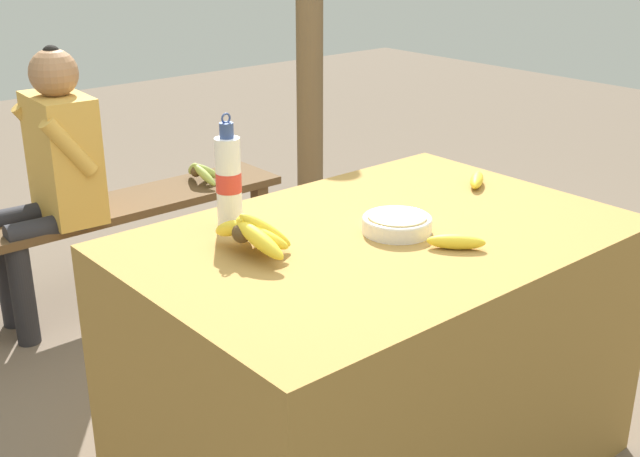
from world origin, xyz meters
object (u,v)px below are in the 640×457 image
(serving_bowl, at_px, (397,223))
(loose_banana_front, at_px, (456,242))
(banana_bunch_ripe, at_px, (252,231))
(wooden_bench, at_px, (108,221))
(banana_bunch_green, at_px, (201,171))
(seated_vendor, at_px, (53,169))
(support_post_far, at_px, (309,18))
(loose_banana_side, at_px, (477,180))
(water_bottle, at_px, (229,180))

(serving_bowl, distance_m, loose_banana_front, 0.19)
(banana_bunch_ripe, height_order, wooden_bench, banana_bunch_ripe)
(banana_bunch_ripe, relative_size, wooden_bench, 0.18)
(wooden_bench, bearing_deg, banana_bunch_ripe, -100.85)
(banana_bunch_green, bearing_deg, loose_banana_front, -100.48)
(seated_vendor, bearing_deg, support_post_far, -167.93)
(loose_banana_side, bearing_deg, support_post_far, 67.70)
(serving_bowl, xyz_separation_m, loose_banana_side, (0.48, 0.12, -0.01))
(serving_bowl, height_order, wooden_bench, serving_bowl)
(water_bottle, height_order, loose_banana_front, water_bottle)
(serving_bowl, height_order, loose_banana_side, serving_bowl)
(seated_vendor, distance_m, support_post_far, 1.57)
(wooden_bench, distance_m, support_post_far, 1.48)
(serving_bowl, bearing_deg, wooden_bench, 94.00)
(water_bottle, xyz_separation_m, banana_bunch_green, (0.67, 1.24, -0.40))
(seated_vendor, distance_m, banana_bunch_green, 0.71)
(serving_bowl, relative_size, loose_banana_front, 1.38)
(banana_bunch_ripe, bearing_deg, loose_banana_side, -1.14)
(seated_vendor, xyz_separation_m, support_post_far, (1.49, 0.22, 0.45))
(water_bottle, height_order, wooden_bench, water_bottle)
(water_bottle, bearing_deg, banana_bunch_green, 61.47)
(support_post_far, bearing_deg, water_bottle, -135.93)
(wooden_bench, xyz_separation_m, support_post_far, (1.27, 0.19, 0.73))
(loose_banana_side, bearing_deg, water_bottle, 164.12)
(wooden_bench, bearing_deg, water_bottle, -99.34)
(serving_bowl, distance_m, loose_banana_side, 0.50)
(loose_banana_side, distance_m, support_post_far, 1.82)
(support_post_far, bearing_deg, serving_bowl, -123.24)
(loose_banana_side, distance_m, banana_bunch_green, 1.50)
(water_bottle, xyz_separation_m, support_post_far, (1.48, 1.43, 0.20))
(loose_banana_front, relative_size, support_post_far, 0.06)
(wooden_bench, xyz_separation_m, banana_bunch_green, (0.47, -0.00, 0.13))
(water_bottle, height_order, banana_bunch_green, water_bottle)
(water_bottle, bearing_deg, loose_banana_front, -56.81)
(water_bottle, height_order, loose_banana_side, water_bottle)
(loose_banana_front, distance_m, seated_vendor, 1.78)
(serving_bowl, distance_m, wooden_bench, 1.64)
(wooden_bench, distance_m, banana_bunch_green, 0.49)
(banana_bunch_ripe, distance_m, support_post_far, 2.27)
(seated_vendor, bearing_deg, wooden_bench, -168.84)
(seated_vendor, relative_size, support_post_far, 0.51)
(water_bottle, bearing_deg, serving_bowl, -47.64)
(seated_vendor, relative_size, banana_bunch_green, 4.22)
(loose_banana_side, relative_size, banana_bunch_green, 0.52)
(water_bottle, relative_size, wooden_bench, 0.20)
(water_bottle, height_order, seated_vendor, seated_vendor)
(loose_banana_front, height_order, seated_vendor, seated_vendor)
(banana_bunch_green, bearing_deg, seated_vendor, -177.76)
(banana_bunch_green, height_order, support_post_far, support_post_far)
(wooden_bench, bearing_deg, banana_bunch_green, -0.25)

